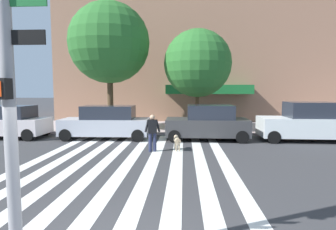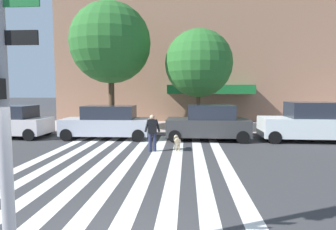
{
  "view_description": "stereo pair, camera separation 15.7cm",
  "coord_description": "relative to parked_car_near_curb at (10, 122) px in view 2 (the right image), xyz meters",
  "views": [
    {
      "loc": [
        1.29,
        -4.13,
        2.74
      ],
      "look_at": [
        0.58,
        8.33,
        1.59
      ],
      "focal_mm": 29.74,
      "sensor_mm": 36.0,
      "label": 1
    },
    {
      "loc": [
        1.45,
        -4.12,
        2.74
      ],
      "look_at": [
        0.58,
        8.33,
        1.59
      ],
      "focal_mm": 29.74,
      "sensor_mm": 36.0,
      "label": 2
    }
  ],
  "objects": [
    {
      "name": "dog_on_leash",
      "position": [
        9.67,
        -2.67,
        -0.45
      ],
      "size": [
        0.35,
        0.99,
        0.65
      ],
      "color": "tan",
      "rests_on": "ground_plane"
    },
    {
      "name": "street_tree_middle",
      "position": [
        10.81,
        2.42,
        3.46
      ],
      "size": [
        4.2,
        4.2,
        6.31
      ],
      "color": "#4C3823",
      "rests_on": "sidewalk_far"
    },
    {
      "name": "street_tree_nearest",
      "position": [
        5.24,
        2.57,
        4.78
      ],
      "size": [
        5.11,
        5.11,
        8.09
      ],
      "color": "#4C3823",
      "rests_on": "sidewalk_far"
    },
    {
      "name": "parked_car_behind_first",
      "position": [
        5.68,
        0.0,
        0.02
      ],
      "size": [
        4.85,
        1.95,
        1.85
      ],
      "color": "#B6B9C4",
      "rests_on": "ground_plane"
    },
    {
      "name": "parked_car_near_curb",
      "position": [
        0.0,
        0.0,
        0.0
      ],
      "size": [
        4.53,
        2.11,
        1.83
      ],
      "color": "silver",
      "rests_on": "ground_plane"
    },
    {
      "name": "crosswalk_stripes",
      "position": [
        7.91,
        -4.77,
        -0.88
      ],
      "size": [
        7.65,
        11.8,
        0.01
      ],
      "color": "silver",
      "rests_on": "ground_plane"
    },
    {
      "name": "sidewalk_far",
      "position": [
        8.68,
        4.43,
        -0.81
      ],
      "size": [
        80.0,
        6.0,
        0.15
      ],
      "primitive_type": "cube",
      "color": "#B5A2A2",
      "rests_on": "ground_plane"
    },
    {
      "name": "ground_plane",
      "position": [
        8.68,
        -4.77,
        -0.89
      ],
      "size": [
        160.0,
        160.0,
        0.0
      ],
      "primitive_type": "plane",
      "color": "#353538"
    },
    {
      "name": "parked_car_third_in_line",
      "position": [
        11.28,
        0.0,
        0.03
      ],
      "size": [
        4.43,
        2.05,
        1.9
      ],
      "color": "#383839",
      "rests_on": "ground_plane"
    },
    {
      "name": "pedestrian_dog_walker",
      "position": [
        8.59,
        -3.02,
        0.04
      ],
      "size": [
        0.71,
        0.3,
        1.64
      ],
      "color": "#282D4C",
      "rests_on": "ground_plane"
    },
    {
      "name": "parked_car_fourth_in_line",
      "position": [
        16.53,
        0.0,
        0.09
      ],
      "size": [
        4.84,
        2.11,
        2.08
      ],
      "color": "silver",
      "rests_on": "ground_plane"
    }
  ]
}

